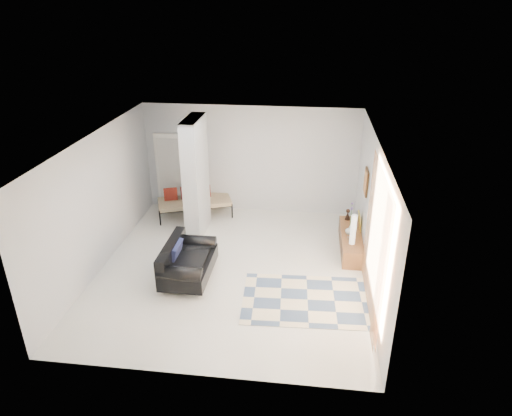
# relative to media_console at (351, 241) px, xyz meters

# --- Properties ---
(floor) EXTENTS (6.00, 6.00, 0.00)m
(floor) POSITION_rel_media_console_xyz_m (-2.52, -1.16, -0.20)
(floor) COLOR silver
(floor) RESTS_ON ground
(ceiling) EXTENTS (6.00, 6.00, 0.00)m
(ceiling) POSITION_rel_media_console_xyz_m (-2.52, -1.16, 2.60)
(ceiling) COLOR white
(ceiling) RESTS_ON wall_back
(wall_back) EXTENTS (6.00, 0.00, 6.00)m
(wall_back) POSITION_rel_media_console_xyz_m (-2.52, 1.84, 1.20)
(wall_back) COLOR silver
(wall_back) RESTS_ON ground
(wall_front) EXTENTS (6.00, 0.00, 6.00)m
(wall_front) POSITION_rel_media_console_xyz_m (-2.52, -4.16, 1.20)
(wall_front) COLOR silver
(wall_front) RESTS_ON ground
(wall_left) EXTENTS (0.00, 6.00, 6.00)m
(wall_left) POSITION_rel_media_console_xyz_m (-5.27, -1.16, 1.20)
(wall_left) COLOR silver
(wall_left) RESTS_ON ground
(wall_right) EXTENTS (0.00, 6.00, 6.00)m
(wall_right) POSITION_rel_media_console_xyz_m (0.23, -1.16, 1.20)
(wall_right) COLOR silver
(wall_right) RESTS_ON ground
(partition_column) EXTENTS (0.35, 1.20, 2.80)m
(partition_column) POSITION_rel_media_console_xyz_m (-3.62, 0.44, 1.20)
(partition_column) COLOR #ACB0B3
(partition_column) RESTS_ON floor
(hallway_door) EXTENTS (0.85, 0.06, 2.04)m
(hallway_door) POSITION_rel_media_console_xyz_m (-4.62, 1.80, 0.82)
(hallway_door) COLOR white
(hallway_door) RESTS_ON floor
(curtain) EXTENTS (0.00, 2.55, 2.55)m
(curtain) POSITION_rel_media_console_xyz_m (0.15, -2.31, 1.25)
(curtain) COLOR #FF9443
(curtain) RESTS_ON wall_right
(wall_art) EXTENTS (0.04, 0.45, 0.55)m
(wall_art) POSITION_rel_media_console_xyz_m (0.20, -0.00, 1.45)
(wall_art) COLOR #3E2611
(wall_art) RESTS_ON wall_right
(media_console) EXTENTS (0.45, 1.79, 0.80)m
(media_console) POSITION_rel_media_console_xyz_m (0.00, 0.00, 0.00)
(media_console) COLOR brown
(media_console) RESTS_ON floor
(loveseat) EXTENTS (0.91, 1.54, 0.76)m
(loveseat) POSITION_rel_media_console_xyz_m (-3.40, -1.56, 0.15)
(loveseat) COLOR silver
(loveseat) RESTS_ON floor
(daybed) EXTENTS (2.02, 1.38, 0.77)m
(daybed) POSITION_rel_media_console_xyz_m (-3.95, 1.30, 0.21)
(daybed) COLOR black
(daybed) RESTS_ON floor
(area_rug) EXTENTS (2.53, 1.75, 0.01)m
(area_rug) POSITION_rel_media_console_xyz_m (-0.92, -2.06, -0.20)
(area_rug) COLOR beige
(area_rug) RESTS_ON floor
(cylinder_lamp) EXTENTS (0.12, 0.12, 0.67)m
(cylinder_lamp) POSITION_rel_media_console_xyz_m (-0.02, -0.46, 0.53)
(cylinder_lamp) COLOR silver
(cylinder_lamp) RESTS_ON media_console
(bronze_figurine) EXTENTS (0.14, 0.14, 0.27)m
(bronze_figurine) POSITION_rel_media_console_xyz_m (-0.05, 0.71, 0.33)
(bronze_figurine) COLOR black
(bronze_figurine) RESTS_ON media_console
(vase) EXTENTS (0.20, 0.20, 0.20)m
(vase) POSITION_rel_media_console_xyz_m (-0.05, -0.04, 0.30)
(vase) COLOR silver
(vase) RESTS_ON media_console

